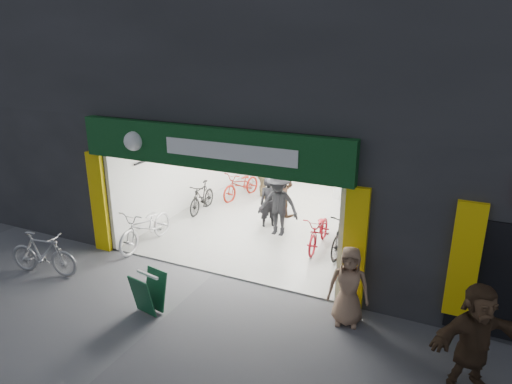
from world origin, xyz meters
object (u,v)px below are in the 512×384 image
Objects in this scene: bike_left_front at (146,227)px; sandwich_board at (149,292)px; parked_bike at (43,254)px; pedestrian_near at (349,286)px; bike_right_front at (346,232)px.

sandwich_board is (2.00, -2.50, -0.08)m from bike_left_front.
pedestrian_near reaches higher than parked_bike.
bike_left_front is 1.19× the size of parked_bike.
bike_right_front is 1.10× the size of parked_bike.
pedestrian_near is at bearing -68.53° from bike_right_front.
bike_left_front is 1.08× the size of bike_right_front.
sandwich_board is (-2.86, -4.29, -0.11)m from bike_right_front.
bike_left_front reaches higher than parked_bike.
pedestrian_near is at bearing 30.37° from sandwich_board.
bike_right_front is 2.28× the size of sandwich_board.
bike_left_front is 5.18m from bike_right_front.
bike_left_front is at bearing -153.38° from bike_right_front.
bike_right_front is 1.20× the size of pedestrian_near.
bike_left_front is 2.46× the size of sandwich_board.
parked_bike is 2.07× the size of sandwich_board.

